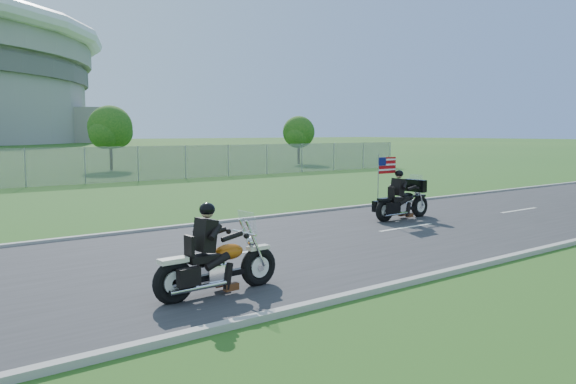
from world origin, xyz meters
TOP-DOWN VIEW (x-y plane):
  - ground at (0.00, 0.00)m, footprint 420.00×420.00m
  - road at (0.00, 0.00)m, footprint 120.00×8.00m
  - curb_north at (0.00, 4.05)m, footprint 120.00×0.18m
  - curb_south at (0.00, -4.05)m, footprint 120.00×0.18m
  - tree_fence_near at (6.04, 30.04)m, footprint 3.52×3.28m
  - tree_fence_far at (22.04, 28.03)m, footprint 3.08×2.87m
  - motorcycle_lead at (-3.79, -2.53)m, footprint 2.45×0.62m
  - motorcycle_follow at (5.17, 1.19)m, footprint 2.42×0.79m

SIDE VIEW (x-z plane):
  - ground at x=0.00m, z-range 0.00..0.00m
  - road at x=0.00m, z-range 0.00..0.04m
  - curb_north at x=0.00m, z-range -0.01..0.11m
  - curb_south at x=0.00m, z-range -0.01..0.11m
  - motorcycle_lead at x=-3.79m, z-range -0.30..1.35m
  - motorcycle_follow at x=5.17m, z-range -0.45..1.57m
  - tree_fence_far at x=22.04m, z-range 0.54..4.74m
  - tree_fence_near at x=6.04m, z-range 0.60..5.35m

